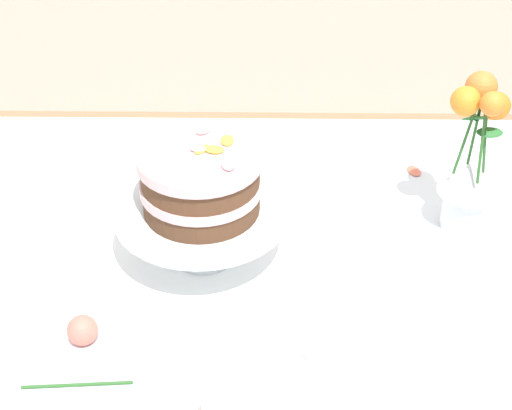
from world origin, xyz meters
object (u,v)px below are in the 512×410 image
dining_table (290,312)px  layer_cake (201,181)px  cake_stand (202,217)px  fallen_rose (82,332)px  flower_vase (471,165)px

dining_table → layer_cake: bearing=164.2°
dining_table → layer_cake: layer_cake is taller
cake_stand → layer_cake: size_ratio=1.45×
cake_stand → fallen_rose: cake_stand is taller
fallen_rose → layer_cake: bearing=51.3°
dining_table → flower_vase: bearing=24.2°
layer_cake → flower_vase: (0.46, 0.10, -0.03)m
flower_vase → fallen_rose: bearing=-153.9°
flower_vase → fallen_rose: flower_vase is taller
cake_stand → layer_cake: layer_cake is taller
cake_stand → layer_cake: 0.07m
dining_table → fallen_rose: (-0.32, -0.17, 0.11)m
fallen_rose → flower_vase: bearing=26.1°
cake_stand → layer_cake: (0.00, 0.00, 0.07)m
cake_stand → dining_table: bearing=-15.8°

